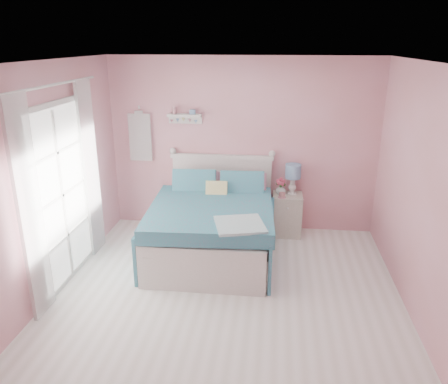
% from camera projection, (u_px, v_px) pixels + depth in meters
% --- Properties ---
extents(floor, '(4.50, 4.50, 0.00)m').
position_uv_depth(floor, '(224.00, 306.00, 4.86)').
color(floor, silver).
rests_on(floor, ground).
extents(room_shell, '(4.50, 4.50, 4.50)m').
position_uv_depth(room_shell, '(224.00, 169.00, 4.34)').
color(room_shell, '#CE8385').
rests_on(room_shell, floor).
extents(bed, '(1.67, 2.05, 1.16)m').
position_uv_depth(bed, '(213.00, 227.00, 5.93)').
color(bed, silver).
rests_on(bed, floor).
extents(nightstand, '(0.44, 0.43, 0.63)m').
position_uv_depth(nightstand, '(287.00, 214.00, 6.57)').
color(nightstand, beige).
rests_on(nightstand, floor).
extents(table_lamp, '(0.23, 0.23, 0.46)m').
position_uv_depth(table_lamp, '(293.00, 174.00, 6.39)').
color(table_lamp, white).
rests_on(table_lamp, nightstand).
extents(vase, '(0.18, 0.18, 0.15)m').
position_uv_depth(vase, '(281.00, 189.00, 6.47)').
color(vase, silver).
rests_on(vase, nightstand).
extents(teacup, '(0.12, 0.12, 0.07)m').
position_uv_depth(teacup, '(282.00, 195.00, 6.34)').
color(teacup, '#CE8A8E').
rests_on(teacup, nightstand).
extents(roses, '(0.14, 0.11, 0.12)m').
position_uv_depth(roses, '(281.00, 182.00, 6.43)').
color(roses, '#DD4B6B').
rests_on(roses, vase).
extents(wall_shelf, '(0.50, 0.15, 0.25)m').
position_uv_depth(wall_shelf, '(185.00, 116.00, 6.44)').
color(wall_shelf, silver).
rests_on(wall_shelf, room_shell).
extents(hanging_dress, '(0.34, 0.03, 0.72)m').
position_uv_depth(hanging_dress, '(140.00, 137.00, 6.62)').
color(hanging_dress, white).
rests_on(hanging_dress, room_shell).
extents(french_door, '(0.04, 1.32, 2.16)m').
position_uv_depth(french_door, '(62.00, 196.00, 5.11)').
color(french_door, silver).
rests_on(french_door, floor).
extents(curtain_near, '(0.04, 0.40, 2.32)m').
position_uv_depth(curtain_near, '(30.00, 211.00, 4.37)').
color(curtain_near, white).
rests_on(curtain_near, floor).
extents(curtain_far, '(0.04, 0.40, 2.32)m').
position_uv_depth(curtain_far, '(91.00, 170.00, 5.76)').
color(curtain_far, white).
rests_on(curtain_far, floor).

